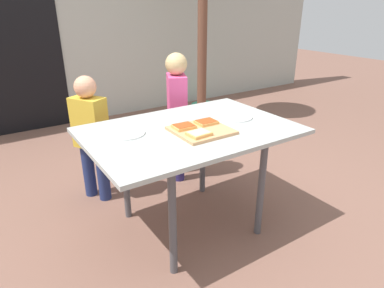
% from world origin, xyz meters
% --- Properties ---
extents(ground_plane, '(16.00, 16.00, 0.00)m').
position_xyz_m(ground_plane, '(0.00, 0.00, 0.00)').
color(ground_plane, brown).
extents(house_wall_back, '(8.00, 0.20, 2.52)m').
position_xyz_m(house_wall_back, '(0.00, 2.69, 1.26)').
color(house_wall_back, '#ADB2A8').
rests_on(house_wall_back, ground).
extents(house_door, '(0.90, 0.02, 2.00)m').
position_xyz_m(house_door, '(-0.56, 2.59, 1.00)').
color(house_door, black).
rests_on(house_door, ground).
extents(dining_table, '(1.26, 0.85, 0.70)m').
position_xyz_m(dining_table, '(0.00, 0.00, 0.63)').
color(dining_table, '#ADB5B0').
rests_on(dining_table, ground).
extents(cutting_board, '(0.32, 0.31, 0.02)m').
position_xyz_m(cutting_board, '(0.02, -0.08, 0.71)').
color(cutting_board, tan).
rests_on(cutting_board, dining_table).
extents(pizza_slice_far_right, '(0.13, 0.10, 0.02)m').
position_xyz_m(pizza_slice_far_right, '(0.10, -0.02, 0.73)').
color(pizza_slice_far_right, '#E7A858').
rests_on(pizza_slice_far_right, cutting_board).
extents(pizza_slice_far_left, '(0.13, 0.11, 0.02)m').
position_xyz_m(pizza_slice_far_left, '(-0.05, -0.01, 0.73)').
color(pizza_slice_far_left, '#E7A858').
rests_on(pizza_slice_far_left, cutting_board).
extents(pizza_slice_near_left, '(0.13, 0.11, 0.02)m').
position_xyz_m(pizza_slice_near_left, '(-0.05, -0.16, 0.73)').
color(pizza_slice_near_left, '#E7A858').
rests_on(pizza_slice_near_left, cutting_board).
extents(plate_white_left, '(0.22, 0.22, 0.01)m').
position_xyz_m(plate_white_left, '(-0.37, 0.13, 0.71)').
color(plate_white_left, white).
rests_on(plate_white_left, dining_table).
extents(plate_white_right, '(0.22, 0.22, 0.01)m').
position_xyz_m(plate_white_right, '(0.36, 0.01, 0.71)').
color(plate_white_right, white).
rests_on(plate_white_right, dining_table).
extents(child_left, '(0.24, 0.28, 0.95)m').
position_xyz_m(child_left, '(-0.41, 0.70, 0.53)').
color(child_left, navy).
rests_on(child_left, ground).
extents(child_right, '(0.23, 0.28, 1.06)m').
position_xyz_m(child_right, '(0.29, 0.65, 0.61)').
color(child_right, navy).
rests_on(child_right, ground).
extents(garden_hose_coil, '(0.40, 0.40, 0.04)m').
position_xyz_m(garden_hose_coil, '(1.69, 2.22, 0.02)').
color(garden_hose_coil, '#3A9D77').
rests_on(garden_hose_coil, ground).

